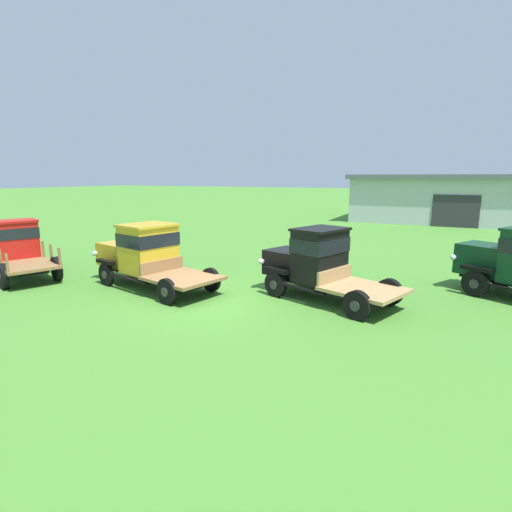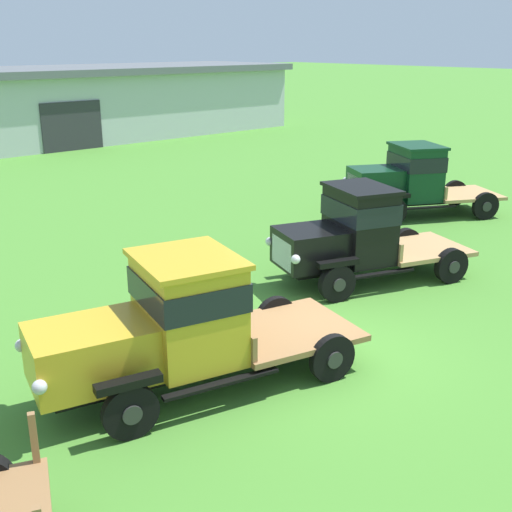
% 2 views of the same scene
% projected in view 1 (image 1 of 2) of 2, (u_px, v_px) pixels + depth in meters
% --- Properties ---
extents(ground_plane, '(240.00, 240.00, 0.00)m').
position_uv_depth(ground_plane, '(204.00, 300.00, 12.31)').
color(ground_plane, '#47842D').
extents(farm_shed, '(23.34, 8.05, 3.89)m').
position_uv_depth(farm_shed, '(505.00, 199.00, 31.25)').
color(farm_shed, '#B2B7BC').
rests_on(farm_shed, ground).
extents(vintage_truck_foreground_near, '(5.13, 3.26, 2.13)m').
position_uv_depth(vintage_truck_foreground_near, '(15.00, 246.00, 15.44)').
color(vintage_truck_foreground_near, black).
rests_on(vintage_truck_foreground_near, ground).
extents(vintage_truck_second_in_line, '(5.52, 2.94, 2.18)m').
position_uv_depth(vintage_truck_second_in_line, '(145.00, 253.00, 13.79)').
color(vintage_truck_second_in_line, black).
rests_on(vintage_truck_second_in_line, ground).
extents(vintage_truck_midrow_center, '(4.90, 3.17, 2.21)m').
position_uv_depth(vintage_truck_midrow_center, '(316.00, 262.00, 12.44)').
color(vintage_truck_midrow_center, black).
rests_on(vintage_truck_midrow_center, ground).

